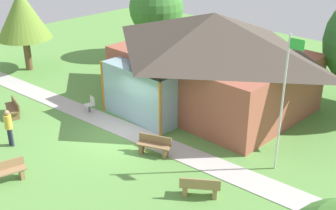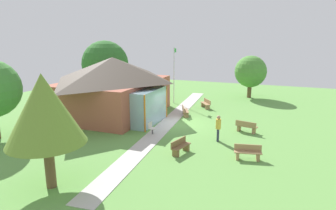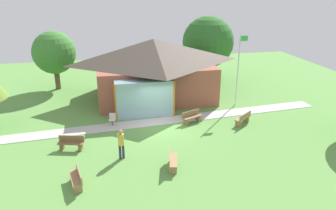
{
  "view_description": "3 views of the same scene",
  "coord_description": "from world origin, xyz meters",
  "px_view_note": "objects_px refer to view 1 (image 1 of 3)",
  "views": [
    {
      "loc": [
        14.1,
        -11.17,
        9.68
      ],
      "look_at": [
        0.96,
        2.42,
        1.19
      ],
      "focal_mm": 46.46,
      "sensor_mm": 36.0,
      "label": 1
    },
    {
      "loc": [
        -21.05,
        -7.32,
        6.75
      ],
      "look_at": [
        0.65,
        1.11,
        1.25
      ],
      "focal_mm": 31.44,
      "sensor_mm": 36.0,
      "label": 2
    },
    {
      "loc": [
        -3.56,
        -19.51,
        9.11
      ],
      "look_at": [
        0.79,
        1.11,
        1.09
      ],
      "focal_mm": 33.97,
      "sensor_mm": 36.0,
      "label": 3
    }
  ],
  "objects_px": {
    "bench_mid_right": "(200,187)",
    "bench_front_center": "(6,172)",
    "patio_chair_west": "(90,105)",
    "flagpole": "(284,99)",
    "visitor_strolling_lawn": "(9,125)",
    "bench_mid_left": "(13,108)",
    "bench_rear_near_path": "(154,146)",
    "pavilion": "(210,59)",
    "tree_behind_pavilion_left": "(156,9)",
    "tree_west_hedge": "(22,15)"
  },
  "relations": [
    {
      "from": "bench_rear_near_path",
      "to": "tree_behind_pavilion_left",
      "type": "distance_m",
      "value": 14.5
    },
    {
      "from": "bench_mid_right",
      "to": "bench_front_center",
      "type": "relative_size",
      "value": 0.94
    },
    {
      "from": "patio_chair_west",
      "to": "tree_west_hedge",
      "type": "xyz_separation_m",
      "value": [
        -8.38,
        1.24,
        3.23
      ]
    },
    {
      "from": "pavilion",
      "to": "patio_chair_west",
      "type": "bearing_deg",
      "value": -125.95
    },
    {
      "from": "pavilion",
      "to": "tree_west_hedge",
      "type": "relative_size",
      "value": 1.98
    },
    {
      "from": "bench_mid_right",
      "to": "patio_chair_west",
      "type": "distance_m",
      "value": 9.03
    },
    {
      "from": "bench_mid_left",
      "to": "tree_behind_pavilion_left",
      "type": "distance_m",
      "value": 12.88
    },
    {
      "from": "flagpole",
      "to": "bench_rear_near_path",
      "type": "bearing_deg",
      "value": -149.31
    },
    {
      "from": "bench_mid_right",
      "to": "visitor_strolling_lawn",
      "type": "relative_size",
      "value": 0.84
    },
    {
      "from": "pavilion",
      "to": "bench_mid_left",
      "type": "xyz_separation_m",
      "value": [
        -6.27,
        -8.15,
        -2.18
      ]
    },
    {
      "from": "bench_rear_near_path",
      "to": "patio_chair_west",
      "type": "bearing_deg",
      "value": -30.4
    },
    {
      "from": "tree_west_hedge",
      "to": "bench_front_center",
      "type": "bearing_deg",
      "value": -33.3
    },
    {
      "from": "pavilion",
      "to": "bench_mid_right",
      "type": "xyz_separation_m",
      "value": [
        5.13,
        -6.83,
        -2.18
      ]
    },
    {
      "from": "bench_rear_near_path",
      "to": "flagpole",
      "type": "bearing_deg",
      "value": -172.69
    },
    {
      "from": "pavilion",
      "to": "bench_rear_near_path",
      "type": "relative_size",
      "value": 6.66
    },
    {
      "from": "tree_behind_pavilion_left",
      "to": "flagpole",
      "type": "bearing_deg",
      "value": -27.2
    },
    {
      "from": "pavilion",
      "to": "patio_chair_west",
      "type": "height_order",
      "value": "pavilion"
    },
    {
      "from": "patio_chair_west",
      "to": "flagpole",
      "type": "bearing_deg",
      "value": -158.74
    },
    {
      "from": "bench_front_center",
      "to": "tree_behind_pavilion_left",
      "type": "distance_m",
      "value": 17.43
    },
    {
      "from": "flagpole",
      "to": "patio_chair_west",
      "type": "bearing_deg",
      "value": -168.82
    },
    {
      "from": "bench_front_center",
      "to": "pavilion",
      "type": "bearing_deg",
      "value": -171.33
    },
    {
      "from": "flagpole",
      "to": "bench_mid_left",
      "type": "xyz_separation_m",
      "value": [
        -12.41,
        -4.94,
        -2.72
      ]
    },
    {
      "from": "bench_front_center",
      "to": "bench_mid_left",
      "type": "distance_m",
      "value": 6.21
    },
    {
      "from": "bench_front_center",
      "to": "tree_west_hedge",
      "type": "bearing_deg",
      "value": -110.01
    },
    {
      "from": "bench_rear_near_path",
      "to": "patio_chair_west",
      "type": "distance_m",
      "value": 5.5
    },
    {
      "from": "patio_chair_west",
      "to": "tree_behind_pavilion_left",
      "type": "xyz_separation_m",
      "value": [
        -4.56,
        9.38,
        2.97
      ]
    },
    {
      "from": "patio_chair_west",
      "to": "bench_mid_right",
      "type": "bearing_deg",
      "value": 179.48
    },
    {
      "from": "bench_mid_right",
      "to": "patio_chair_west",
      "type": "relative_size",
      "value": 1.71
    },
    {
      "from": "pavilion",
      "to": "bench_mid_left",
      "type": "bearing_deg",
      "value": -127.57
    },
    {
      "from": "flagpole",
      "to": "bench_front_center",
      "type": "xyz_separation_m",
      "value": [
        -7.05,
        -8.08,
        -2.72
      ]
    },
    {
      "from": "bench_mid_right",
      "to": "tree_behind_pavilion_left",
      "type": "xyz_separation_m",
      "value": [
        -13.44,
        11.04,
        2.98
      ]
    },
    {
      "from": "bench_front_center",
      "to": "patio_chair_west",
      "type": "xyz_separation_m",
      "value": [
        -2.83,
        6.13,
        0.01
      ]
    },
    {
      "from": "bench_rear_near_path",
      "to": "bench_mid_right",
      "type": "xyz_separation_m",
      "value": [
        3.42,
        -0.99,
        0.0
      ]
    },
    {
      "from": "bench_rear_near_path",
      "to": "patio_chair_west",
      "type": "relative_size",
      "value": 1.8
    },
    {
      "from": "bench_mid_left",
      "to": "tree_west_hedge",
      "type": "height_order",
      "value": "tree_west_hedge"
    },
    {
      "from": "bench_mid_right",
      "to": "bench_front_center",
      "type": "xyz_separation_m",
      "value": [
        -6.05,
        -4.47,
        0.0
      ]
    },
    {
      "from": "pavilion",
      "to": "bench_front_center",
      "type": "distance_m",
      "value": 11.54
    },
    {
      "from": "bench_rear_near_path",
      "to": "bench_mid_right",
      "type": "height_order",
      "value": "same"
    },
    {
      "from": "bench_mid_left",
      "to": "patio_chair_west",
      "type": "xyz_separation_m",
      "value": [
        2.52,
        2.98,
        0.01
      ]
    },
    {
      "from": "visitor_strolling_lawn",
      "to": "bench_front_center",
      "type": "bearing_deg",
      "value": 144.16
    },
    {
      "from": "flagpole",
      "to": "bench_rear_near_path",
      "type": "xyz_separation_m",
      "value": [
        -4.42,
        -2.63,
        -2.72
      ]
    },
    {
      "from": "visitor_strolling_lawn",
      "to": "patio_chair_west",
      "type": "bearing_deg",
      "value": -91.27
    },
    {
      "from": "flagpole",
      "to": "patio_chair_west",
      "type": "distance_m",
      "value": 10.43
    },
    {
      "from": "flagpole",
      "to": "tree_behind_pavilion_left",
      "type": "height_order",
      "value": "flagpole"
    },
    {
      "from": "bench_mid_right",
      "to": "visitor_strolling_lawn",
      "type": "height_order",
      "value": "visitor_strolling_lawn"
    },
    {
      "from": "tree_behind_pavilion_left",
      "to": "patio_chair_west",
      "type": "bearing_deg",
      "value": -64.07
    },
    {
      "from": "bench_mid_left",
      "to": "patio_chair_west",
      "type": "bearing_deg",
      "value": -115.47
    },
    {
      "from": "bench_rear_near_path",
      "to": "bench_front_center",
      "type": "distance_m",
      "value": 6.05
    },
    {
      "from": "bench_front_center",
      "to": "patio_chair_west",
      "type": "distance_m",
      "value": 6.75
    },
    {
      "from": "pavilion",
      "to": "tree_behind_pavilion_left",
      "type": "bearing_deg",
      "value": 153.11
    }
  ]
}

